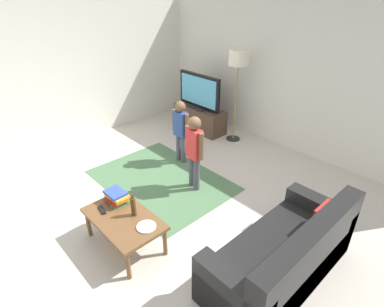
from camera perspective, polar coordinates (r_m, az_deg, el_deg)
ground at (r=4.53m, az=-5.65°, el=-9.75°), size 7.80×7.80×0.00m
wall_back at (r=6.02m, az=17.46°, el=13.47°), size 6.00×0.12×2.70m
wall_left at (r=6.40m, az=-23.50°, el=13.31°), size 0.12×6.00×2.70m
area_rug at (r=5.09m, az=-5.66°, el=-4.86°), size 2.20×1.60×0.01m
tv_stand at (r=6.75m, az=1.41°, el=6.45°), size 1.20×0.44×0.50m
tv at (r=6.53m, az=1.34°, el=11.31°), size 1.10×0.28×0.71m
couch at (r=3.56m, az=17.00°, el=-17.99°), size 0.80×1.80×0.86m
floor_lamp at (r=5.94m, az=8.53°, el=16.18°), size 0.36×0.36×1.78m
child_near_tv at (r=5.30m, az=-2.14°, el=5.01°), size 0.38×0.18×1.12m
child_center at (r=4.53m, az=0.44°, el=1.22°), size 0.40×0.19×1.19m
coffee_table at (r=3.80m, az=-12.46°, el=-11.97°), size 1.00×0.60×0.42m
book_stack at (r=3.97m, az=-13.73°, el=-7.78°), size 0.30×0.25×0.16m
bottle at (r=3.70m, az=-10.74°, el=-9.54°), size 0.06×0.06×0.30m
tv_remote at (r=3.92m, az=-16.24°, el=-9.95°), size 0.18×0.07×0.02m
plate at (r=3.59m, az=-8.40°, el=-13.18°), size 0.22×0.22×0.02m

